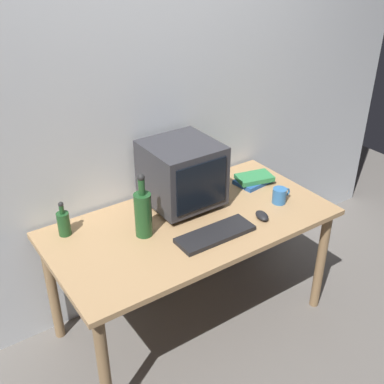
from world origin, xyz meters
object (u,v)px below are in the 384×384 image
bottle_short (64,223)px  book_stack (254,179)px  keyboard (215,234)px  crt_monitor (182,174)px  computer_mouse (262,216)px  bottle_tall (143,213)px  mug (280,195)px

bottle_short → book_stack: bearing=-6.4°
keyboard → bottle_short: bottle_short is taller
crt_monitor → computer_mouse: size_ratio=3.89×
bottle_tall → book_stack: 0.84m
crt_monitor → bottle_tall: (-0.33, -0.15, -0.06)m
book_stack → computer_mouse: bearing=-124.5°
computer_mouse → keyboard: bearing=-167.7°
bottle_tall → bottle_short: bearing=145.4°
bottle_tall → book_stack: bearing=7.0°
book_stack → bottle_tall: bearing=-173.0°
computer_mouse → bottle_tall: bottle_tall is taller
crt_monitor → computer_mouse: crt_monitor is taller
crt_monitor → mug: size_ratio=3.24×
bottle_tall → bottle_short: 0.41m
keyboard → bottle_short: (-0.63, 0.45, 0.06)m
computer_mouse → bottle_short: bottle_short is taller
computer_mouse → bottle_tall: (-0.60, 0.23, 0.11)m
crt_monitor → book_stack: bearing=-5.4°
keyboard → book_stack: book_stack is taller
computer_mouse → mug: 0.21m
bottle_short → mug: bearing=-18.9°
keyboard → book_stack: size_ratio=1.75×
crt_monitor → mug: bearing=-33.1°
bottle_short → book_stack: size_ratio=0.81×
bottle_tall → book_stack: size_ratio=1.46×
keyboard → bottle_tall: (-0.29, 0.22, 0.12)m
computer_mouse → bottle_short: (-0.94, 0.46, 0.05)m
keyboard → bottle_short: 0.78m
book_stack → mug: 0.26m
crt_monitor → book_stack: 0.53m
bottle_tall → bottle_short: (-0.34, 0.23, -0.06)m
computer_mouse → bottle_tall: 0.65m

